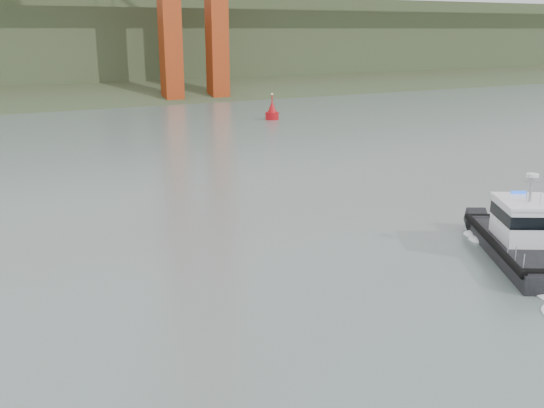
{
  "coord_description": "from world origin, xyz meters",
  "views": [
    {
      "loc": [
        -13.67,
        -20.6,
        11.34
      ],
      "look_at": [
        0.66,
        6.87,
        2.4
      ],
      "focal_mm": 40.0,
      "sensor_mm": 36.0,
      "label": 1
    }
  ],
  "objects": [
    {
      "name": "headlands",
      "position": [
        0.0,
        125.5,
        7.05
      ],
      "size": [
        500.0,
        105.36,
        27.12
      ],
      "color": "#304024",
      "rests_on": "ground"
    },
    {
      "name": "ground",
      "position": [
        0.0,
        0.0,
        0.0
      ],
      "size": [
        400.0,
        400.0,
        0.0
      ],
      "primitive_type": "plane",
      "color": "slate",
      "rests_on": "ground"
    },
    {
      "name": "patrol_boat",
      "position": [
        11.45,
        -0.58,
        1.15
      ],
      "size": [
        7.64,
        9.91,
        4.58
      ],
      "rotation": [
        0.0,
        0.0,
        -0.51
      ],
      "color": "black",
      "rests_on": "ground"
    },
    {
      "name": "nav_buoy",
      "position": [
        23.05,
        49.78,
        0.95
      ],
      "size": [
        1.74,
        1.74,
        3.63
      ],
      "color": "#AB0B11",
      "rests_on": "ground"
    }
  ]
}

